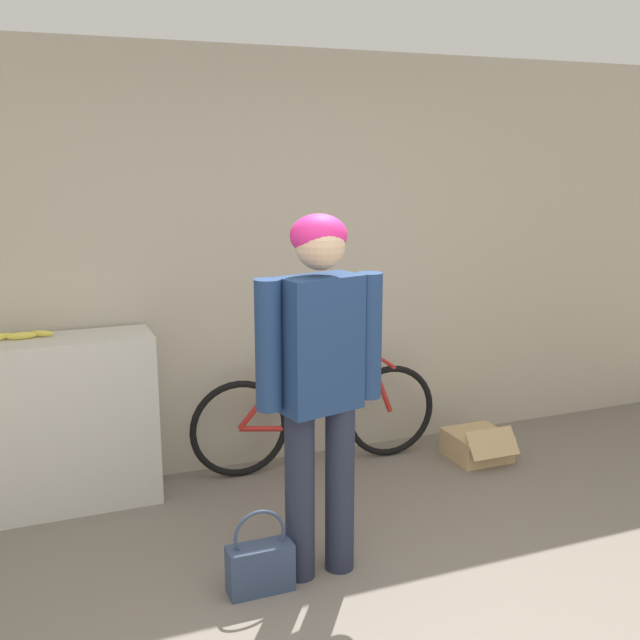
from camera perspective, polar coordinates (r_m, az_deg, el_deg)
wall_back at (r=4.67m, az=-6.20°, el=4.16°), size 8.00×0.07×2.60m
side_shelf at (r=4.48m, az=-19.13°, el=-7.50°), size 1.04×0.37×0.99m
person at (r=3.41m, az=-0.01°, el=-3.58°), size 0.61×0.27×1.72m
bicycle at (r=4.82m, az=-0.23°, el=-7.31°), size 1.64×0.46×0.69m
banana at (r=4.39m, az=-21.87°, el=-1.09°), size 0.35×0.09×0.04m
handbag at (r=3.62m, az=-4.58°, el=-18.11°), size 0.30×0.12×0.40m
cardboard_box at (r=5.13m, az=11.88°, el=-9.30°), size 0.36×0.42×0.24m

